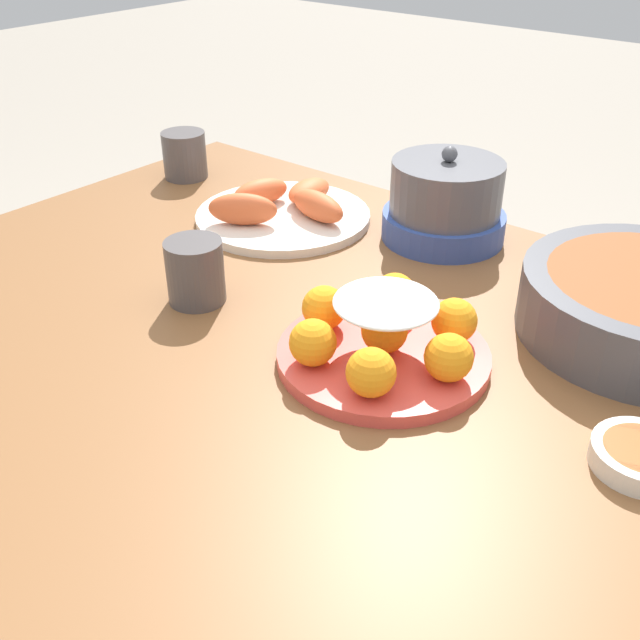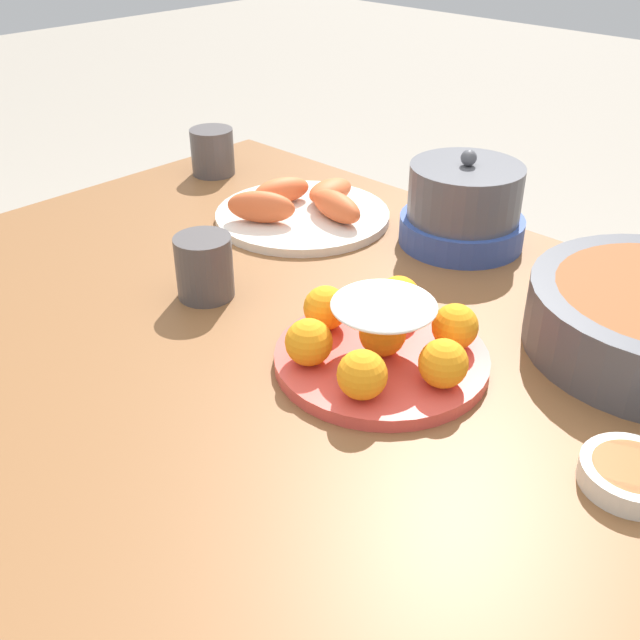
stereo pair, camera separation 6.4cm
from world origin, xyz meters
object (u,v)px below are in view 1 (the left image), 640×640
seafood_platter (283,210)px  cup_near (195,272)px  dining_table (263,395)px  cake_plate (384,338)px  warming_pot (445,203)px  cup_far (185,155)px

seafood_platter → cup_near: bearing=-72.2°
dining_table → cake_plate: 0.20m
cup_near → warming_pot: 0.41m
dining_table → cup_far: (-0.49, 0.32, 0.14)m
cake_plate → warming_pot: size_ratio=1.32×
cake_plate → warming_pot: 0.37m
cup_near → warming_pot: bearing=68.0°
cake_plate → warming_pot: warming_pot is taller
dining_table → cup_near: (-0.13, 0.01, 0.14)m
dining_table → cup_far: cup_far is taller
cake_plate → cup_far: cake_plate is taller
dining_table → cup_near: cup_near is taller
dining_table → warming_pot: (0.03, 0.39, 0.15)m
seafood_platter → cup_near: 0.29m
dining_table → cake_plate: bearing=18.0°
cake_plate → warming_pot: (-0.13, 0.34, 0.03)m
dining_table → cup_near: size_ratio=13.91×
dining_table → seafood_platter: seafood_platter is taller
cake_plate → cup_near: (-0.28, -0.04, 0.01)m
seafood_platter → cup_near: cup_near is taller
cup_near → warming_pot: (0.15, 0.38, 0.02)m
cup_near → dining_table: bearing=-5.5°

